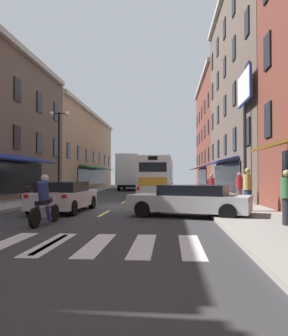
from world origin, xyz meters
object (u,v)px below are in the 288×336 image
transit_bus (158,175)px  pedestrian_mid (248,188)px  sedan_mid (190,200)px  bicycle_near (49,193)px  sedan_near (64,196)px  pedestrian_rear (287,197)px  box_truck (130,172)px  pedestrian_near (211,187)px  pedestrian_far (239,188)px  street_lamp_twin (59,150)px  bicycle_mid (35,196)px  motorcycle_rider (45,203)px  billboard_sign (245,101)px

transit_bus → pedestrian_mid: transit_bus is taller
sedan_mid → bicycle_near: (-8.61, 7.78, -0.16)m
sedan_near → pedestrian_rear: pedestrian_rear is taller
transit_bus → box_truck: bearing=113.4°
pedestrian_near → pedestrian_rear: size_ratio=0.96×
transit_bus → pedestrian_far: (4.73, -12.75, -0.74)m
sedan_near → street_lamp_twin: size_ratio=0.75×
pedestrian_near → pedestrian_rear: bearing=57.5°
bicycle_mid → pedestrian_far: pedestrian_far is taller
pedestrian_mid → pedestrian_rear: pedestrian_mid is taller
motorcycle_rider → box_truck: bearing=90.8°
bicycle_mid → box_truck: bearing=81.6°
pedestrian_far → bicycle_near: bearing=26.3°
billboard_sign → pedestrian_mid: bearing=-101.2°
sedan_near → box_truck: bearing=89.5°
pedestrian_near → billboard_sign: bearing=102.6°
box_truck → pedestrian_far: 22.27m
billboard_sign → sedan_mid: (-3.42, -5.83, -5.19)m
sedan_near → motorcycle_rider: bearing=-81.0°
billboard_sign → motorcycle_rider: billboard_sign is taller
billboard_sign → motorcycle_rider: (-8.35, -8.39, -5.15)m
sedan_near → pedestrian_rear: (8.27, -4.46, 0.29)m
pedestrian_rear → pedestrian_near: bearing=-110.2°
billboard_sign → transit_bus: billboard_sign is taller
pedestrian_near → street_lamp_twin: street_lamp_twin is taller
sedan_near → bicycle_mid: (-2.78, 3.51, -0.20)m
pedestrian_rear → street_lamp_twin: (-11.19, 12.34, 2.45)m
sedan_near → bicycle_near: 7.02m
transit_bus → box_truck: size_ratio=1.52×
pedestrian_mid → street_lamp_twin: street_lamp_twin is taller
transit_bus → sedan_mid: 17.43m
pedestrian_near → pedestrian_mid: pedestrian_mid is taller
box_truck → motorcycle_rider: box_truck is taller
pedestrian_near → bicycle_mid: bearing=-25.3°
bicycle_near → pedestrian_rear: size_ratio=1.03×
bicycle_mid → sedan_near: bearing=-51.6°
motorcycle_rider → pedestrian_near: bearing=55.8°
sedan_mid → pedestrian_mid: pedestrian_mid is taller
bicycle_near → pedestrian_rear: 15.63m
bicycle_near → bicycle_mid: bearing=-84.8°
sedan_mid → bicycle_near: bearing=137.9°
motorcycle_rider → bicycle_mid: (-3.42, 7.53, -0.21)m
street_lamp_twin → sedan_mid: bearing=-47.7°
transit_bus → pedestrian_rear: size_ratio=7.06×
bicycle_mid → motorcycle_rider: bearing=-65.6°
billboard_sign → pedestrian_rear: size_ratio=4.46×
transit_bus → bicycle_near: bearing=-125.2°
bicycle_near → bicycle_mid: (0.26, -2.82, 0.00)m
transit_bus → box_truck: 8.66m
pedestrian_far → pedestrian_rear: size_ratio=1.00×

